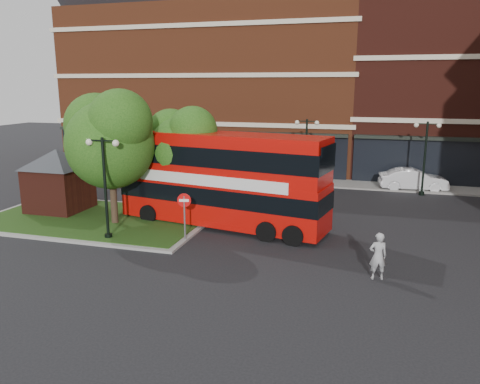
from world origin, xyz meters
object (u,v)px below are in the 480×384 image
(car_silver, at_px, (253,172))
(car_white, at_px, (413,179))
(woman, at_px, (378,256))
(bus, at_px, (221,173))

(car_silver, xyz_separation_m, car_white, (11.80, 0.00, 0.06))
(car_silver, bearing_deg, woman, -147.07)
(woman, xyz_separation_m, car_white, (2.43, 17.07, -0.17))
(bus, relative_size, car_white, 2.49)
(bus, bearing_deg, woman, -21.54)
(bus, distance_m, car_silver, 12.26)
(car_silver, distance_m, car_white, 11.80)
(woman, bearing_deg, car_white, -112.98)
(bus, xyz_separation_m, car_white, (10.45, 12.00, -2.07))
(bus, distance_m, woman, 9.67)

